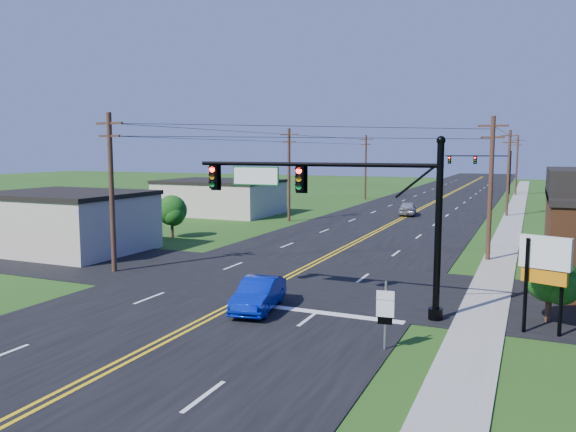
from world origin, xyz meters
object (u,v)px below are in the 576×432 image
at_px(route_sign, 385,310).
at_px(stop_sign, 529,253).
at_px(blue_car, 259,295).
at_px(signal_mast_main, 333,201).
at_px(signal_mast_far, 481,165).

xyz_separation_m(route_sign, stop_sign, (4.45, 12.34, 0.25)).
bearing_deg(stop_sign, blue_car, -136.03).
bearing_deg(route_sign, blue_car, 148.54).
xyz_separation_m(signal_mast_main, signal_mast_far, (0.10, 72.00, -0.20)).
xyz_separation_m(signal_mast_main, blue_car, (-2.81, -1.62, -4.06)).
bearing_deg(stop_sign, signal_mast_main, -132.52).
relative_size(blue_car, route_sign, 1.69).
bearing_deg(signal_mast_far, route_sign, -87.52).
bearing_deg(route_sign, stop_sign, 61.78).
bearing_deg(blue_car, stop_sign, 32.66).
height_order(blue_car, route_sign, route_sign).
height_order(signal_mast_far, route_sign, signal_mast_far).
xyz_separation_m(signal_mast_far, route_sign, (3.30, -76.27, -3.12)).
relative_size(signal_mast_far, blue_car, 2.64).
xyz_separation_m(signal_mast_main, route_sign, (3.40, -4.27, -3.32)).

